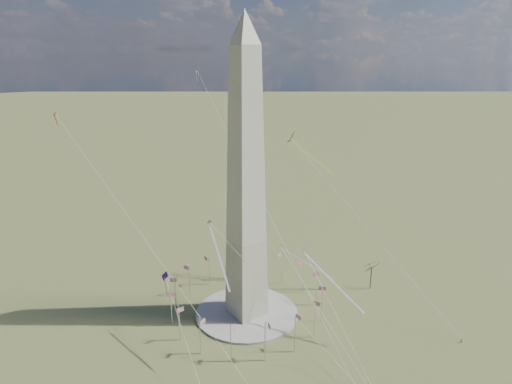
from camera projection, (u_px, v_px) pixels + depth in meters
ground at (247, 314)px, 161.25m from camera, size 2000.00×2000.00×0.00m
plaza at (247, 313)px, 161.13m from camera, size 36.00×36.00×0.80m
washington_monument at (246, 184)px, 146.87m from camera, size 15.56×15.56×100.00m
flagpole_ring at (247, 296)px, 159.07m from camera, size 54.40×54.40×13.00m
tree_near at (372, 268)px, 175.65m from camera, size 7.13×7.13×12.47m
person_east at (461, 340)px, 145.30m from camera, size 0.67×0.53×1.60m
kite_delta_black at (293, 141)px, 173.89m from camera, size 13.98×17.82×15.38m
kite_diamond_purple at (165, 279)px, 147.38m from camera, size 1.95×3.03×9.30m
kite_streamer_left at (324, 272)px, 146.23m from camera, size 7.68×22.48×15.81m
kite_streamer_mid at (216, 246)px, 135.18m from camera, size 6.67×20.35×14.26m
kite_streamer_right at (300, 258)px, 174.09m from camera, size 18.61×14.04×15.16m
kite_small_red at (55, 115)px, 146.30m from camera, size 1.55×2.25×4.70m
kite_small_white at (196, 71)px, 169.74m from camera, size 1.67×2.45×5.15m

